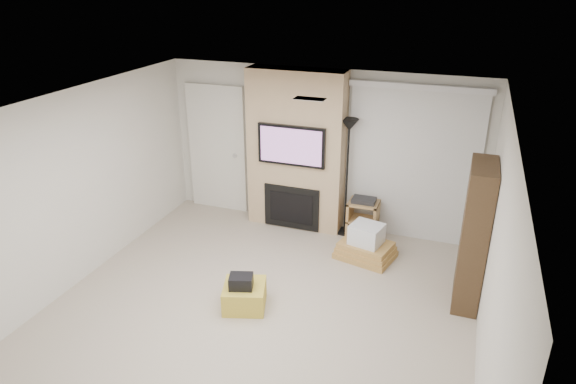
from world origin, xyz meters
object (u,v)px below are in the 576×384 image
(ottoman, at_px, (245,296))
(av_stand, at_px, (363,217))
(floor_lamp, at_px, (348,145))
(bookshelf, at_px, (474,236))
(box_stack, at_px, (366,245))

(ottoman, relative_size, av_stand, 0.76)
(floor_lamp, bearing_deg, bookshelf, -33.58)
(av_stand, relative_size, box_stack, 0.74)
(floor_lamp, distance_m, av_stand, 1.14)
(box_stack, bearing_deg, ottoman, -124.70)
(bookshelf, bearing_deg, box_stack, 157.25)
(av_stand, relative_size, bookshelf, 0.37)
(floor_lamp, distance_m, bookshelf, 2.30)
(floor_lamp, height_order, box_stack, floor_lamp)
(ottoman, relative_size, floor_lamp, 0.27)
(box_stack, distance_m, bookshelf, 1.66)
(floor_lamp, height_order, bookshelf, floor_lamp)
(av_stand, xyz_separation_m, box_stack, (0.18, -0.58, -0.15))
(floor_lamp, bearing_deg, ottoman, -106.32)
(box_stack, bearing_deg, bookshelf, -22.75)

